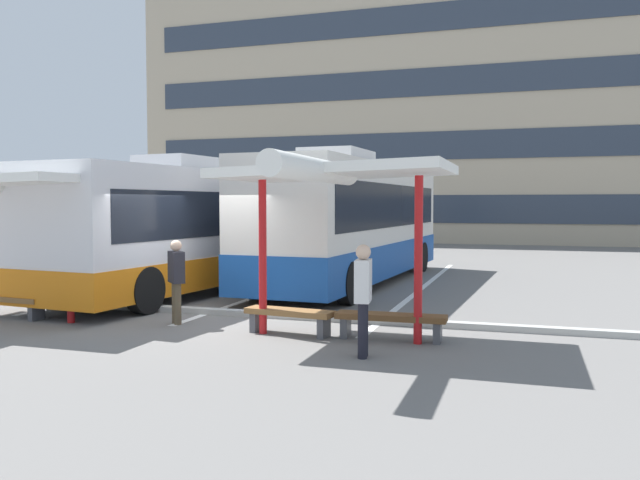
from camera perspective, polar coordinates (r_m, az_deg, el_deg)
The scene contains 14 objects.
ground_plane at distance 13.53m, azimuth -10.80°, elevation -6.69°, with size 160.00×160.00×0.00m, color slate.
terminal_building at distance 45.49m, azimuth 9.71°, elevation 11.83°, with size 35.57×13.51×21.06m.
coach_bus_0 at distance 18.33m, azimuth -9.19°, elevation 1.00°, with size 3.75×12.49×3.51m.
coach_bus_1 at distance 18.79m, azimuth 2.93°, elevation 1.43°, with size 3.17×11.19×3.76m.
lane_stripe_0 at distance 20.49m, azimuth -11.82°, elevation -3.33°, with size 0.16×14.00×0.01m, color white.
lane_stripe_1 at distance 18.96m, azimuth -2.09°, elevation -3.79°, with size 0.16×14.00×0.01m, color white.
lane_stripe_2 at distance 18.05m, azimuth 8.99°, elevation -4.18°, with size 0.16×14.00×0.01m, color white.
bench_0 at distance 14.64m, azimuth -25.80°, elevation -4.86°, with size 1.86×0.55×0.45m.
waiting_shelter_1 at distance 10.77m, azimuth 1.17°, elevation 5.67°, with size 3.77×4.42×3.00m.
bench_1 at distance 11.53m, azimuth -2.69°, elevation -6.67°, with size 1.67×0.61×0.45m.
bench_2 at distance 11.11m, azimuth 6.24°, elevation -7.03°, with size 1.88×0.46×0.45m.
platform_kerb at distance 13.88m, azimuth -9.98°, elevation -6.18°, with size 44.00×0.24×0.12m, color #ADADA8.
waiting_passenger_0 at distance 9.75m, azimuth 3.82°, elevation -4.58°, with size 0.28×0.52×1.71m.
waiting_passenger_1 at distance 12.73m, azimuth -12.54°, elevation -3.11°, with size 0.48×0.49×1.62m.
Camera 1 is at (6.39, -11.70, 2.31)m, focal length 36.38 mm.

